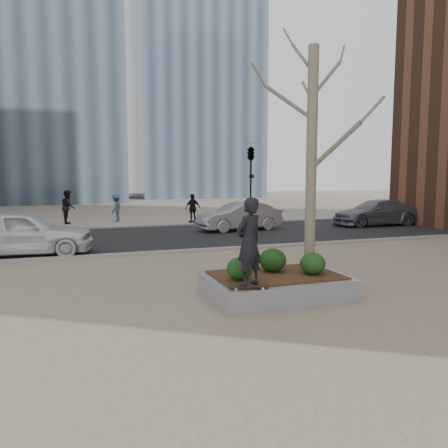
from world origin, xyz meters
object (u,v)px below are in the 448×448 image
object	(u,v)px
planter	(276,286)
skateboarder	(249,242)
police_car	(22,233)
skateboard	(249,287)

from	to	relation	value
planter	skateboarder	xyz separation A→B (m)	(-0.99, -0.85, 1.15)
police_car	planter	bearing A→B (deg)	-135.14
skateboarder	police_car	xyz separation A→B (m)	(-4.74, 7.91, -0.59)
skateboard	police_car	world-z (taller)	police_car
planter	police_car	xyz separation A→B (m)	(-5.73, 7.06, 0.55)
skateboarder	planter	bearing A→B (deg)	-163.69
skateboard	skateboarder	xyz separation A→B (m)	(0.00, 0.00, 0.88)
skateboard	skateboarder	world-z (taller)	skateboarder
skateboarder	police_car	bearing A→B (deg)	-83.47
skateboard	police_car	distance (m)	9.22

